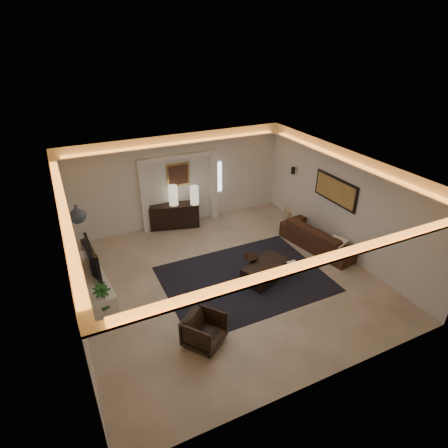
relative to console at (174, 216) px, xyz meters
name	(u,v)px	position (x,y,z in m)	size (l,w,h in m)	color
floor	(227,279)	(0.29, -3.25, -0.40)	(7.00, 7.00, 0.00)	#C6B39A
ceiling	(228,171)	(0.29, -3.25, 2.50)	(7.00, 7.00, 0.00)	white
wall_back	(178,180)	(0.29, 0.25, 1.05)	(7.00, 7.00, 0.00)	silver
wall_front	(322,323)	(0.29, -6.75, 1.05)	(7.00, 7.00, 0.00)	silver
wall_left	(71,265)	(-3.21, -3.25, 1.05)	(7.00, 7.00, 0.00)	silver
wall_right	(343,202)	(3.79, -3.25, 1.05)	(7.00, 7.00, 0.00)	silver
cove_soffit	(227,183)	(0.29, -3.25, 2.22)	(7.00, 7.00, 0.04)	silver
daylight_slit	(218,177)	(1.64, 0.23, 0.95)	(0.25, 0.03, 1.00)	white
area_rug	(245,279)	(0.69, -3.45, -0.39)	(4.00, 3.00, 0.01)	black
pilaster_left	(144,198)	(-0.86, 0.15, 0.70)	(0.22, 0.20, 2.20)	silver
pilaster_right	(213,186)	(1.44, 0.15, 0.70)	(0.22, 0.20, 2.20)	silver
alcove_header	(178,157)	(0.29, 0.15, 1.85)	(2.52, 0.20, 0.12)	silver
painting_frame	(178,175)	(0.29, 0.22, 1.25)	(0.74, 0.04, 0.74)	tan
painting_canvas	(179,175)	(0.29, 0.19, 1.25)	(0.62, 0.02, 0.62)	#4C2D1E
art_panel_frame	(336,190)	(3.76, -2.95, 1.30)	(0.04, 1.64, 0.74)	black
art_panel_gold	(335,191)	(3.73, -2.95, 1.30)	(0.02, 1.50, 0.62)	tan
wall_sconce	(293,170)	(3.67, -1.05, 1.28)	(0.12, 0.12, 0.22)	black
wall_niche	(66,226)	(-3.15, -1.85, 1.25)	(0.10, 0.55, 0.04)	silver
console	(174,216)	(0.00, 0.00, 0.00)	(1.53, 0.48, 0.77)	black
lamp_left	(173,195)	(0.01, 0.00, 0.69)	(0.28, 0.28, 0.63)	beige
lamp_right	(194,195)	(0.62, -0.24, 0.69)	(0.27, 0.27, 0.59)	beige
media_ledge	(92,281)	(-2.85, -2.22, -0.18)	(0.59, 2.37, 0.44)	silver
tv	(87,259)	(-2.86, -2.15, 0.43)	(0.17, 1.31, 0.75)	black
figurine	(83,244)	(-2.84, -1.03, 0.24)	(0.12, 0.12, 0.32)	#2F2315
ginger_jar	(77,214)	(-2.86, -1.81, 1.48)	(0.41, 0.41, 0.42)	#44545D
plant	(103,299)	(-2.74, -3.22, -0.02)	(0.42, 0.42, 0.76)	#1D4D1A
sofa	(320,237)	(3.37, -3.00, -0.06)	(0.92, 2.36, 0.69)	#3B2118
throw_blanket	(336,242)	(3.36, -3.69, 0.15)	(0.56, 0.46, 0.06)	white
throw_pillow	(288,215)	(3.07, -1.79, 0.15)	(0.13, 0.44, 0.44)	#958561
coffee_table	(265,271)	(1.18, -3.64, -0.20)	(1.23, 0.67, 0.46)	black
bowl	(251,259)	(0.94, -3.30, 0.05)	(0.34, 0.34, 0.08)	black
magazine	(292,264)	(1.79, -3.90, 0.02)	(0.24, 0.17, 0.03)	white
armchair	(204,331)	(-1.07, -5.01, -0.06)	(0.72, 0.74, 0.67)	#2F2920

